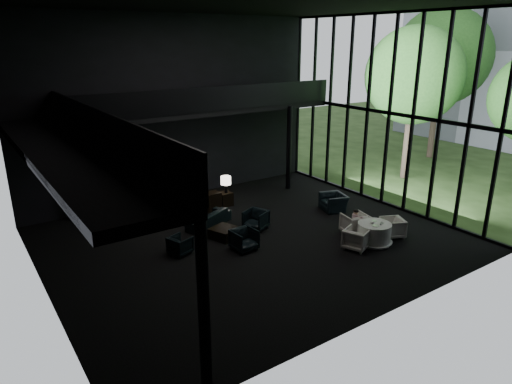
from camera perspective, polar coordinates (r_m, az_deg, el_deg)
floor at (r=16.77m, az=-0.43°, el=-5.86°), size 14.00×12.00×0.02m
ceiling at (r=15.32m, az=-0.51°, el=22.55°), size 14.00×12.00×0.02m
wall_back at (r=20.74m, az=-9.92°, el=10.14°), size 14.00×0.04×8.00m
wall_front at (r=11.22m, az=16.95°, el=2.62°), size 14.00×0.04×8.00m
wall_left at (r=13.09m, az=-26.83°, el=3.62°), size 0.04×12.00×8.00m
curtain_wall at (r=20.22m, az=16.32°, el=9.47°), size 0.20×12.00×8.00m
mezzanine_left at (r=13.25m, az=-22.58°, el=4.36°), size 2.00×12.00×0.25m
mezzanine_back at (r=20.29m, az=-6.11°, el=10.12°), size 12.00×2.00×0.25m
railing_left at (r=13.36m, az=-18.71°, el=7.55°), size 0.06×12.00×1.00m
railing_back at (r=19.35m, az=-4.73°, el=11.55°), size 12.00×0.06×1.00m
column_sw at (r=9.23m, az=-6.56°, el=-13.79°), size 0.24×0.24×4.00m
column_nw at (r=19.35m, az=-22.74°, el=2.31°), size 0.24×0.24×4.00m
column_ne at (r=21.91m, az=4.13°, el=5.47°), size 0.24×0.24×4.00m
tree_near at (r=24.49m, az=19.16°, el=13.57°), size 4.80×4.80×7.65m
tree_far at (r=29.68m, az=22.19°, el=15.39°), size 5.60×5.60×8.80m
console at (r=19.17m, az=-7.77°, el=-1.62°), size 2.40×0.54×0.76m
bronze_urn at (r=18.86m, az=-7.89°, el=1.15°), size 0.74×0.74×1.38m
side_table_left at (r=18.69m, az=-12.27°, el=-2.77°), size 0.50×0.50×0.55m
table_lamp_left at (r=18.56m, az=-12.59°, el=-0.51°), size 0.39×0.39×0.65m
side_table_right at (r=20.03m, az=-3.87°, el=-0.85°), size 0.54×0.54×0.60m
table_lamp_right at (r=19.70m, az=-3.80°, el=1.37°), size 0.44×0.44×0.74m
sofa at (r=17.85m, az=-5.93°, el=-3.07°), size 2.02×1.35×0.77m
lounge_armchair_west at (r=15.76m, az=-9.45°, el=-6.57°), size 0.73×0.75×0.62m
lounge_armchair_east at (r=17.46m, az=-0.02°, el=-3.30°), size 1.07×1.10×0.87m
lounge_armchair_south at (r=15.78m, az=-1.50°, el=-5.79°), size 0.87×0.82×0.85m
window_armchair at (r=19.63m, az=9.69°, el=-0.94°), size 0.98×1.24×0.95m
coffee_table at (r=16.83m, az=-4.01°, el=-5.10°), size 1.12×1.12×0.39m
dining_table at (r=16.85m, az=14.52°, el=-5.16°), size 1.33×1.33×0.75m
dining_chair_north at (r=17.41m, az=12.26°, el=-3.63°), size 1.11×1.06×0.97m
dining_chair_east at (r=17.53m, az=16.67°, el=-4.15°), size 0.99×1.01×0.80m
dining_chair_west at (r=16.23m, az=12.46°, el=-5.54°), size 1.02×1.05×0.85m
child at (r=17.20m, az=12.35°, el=-3.04°), size 0.26×0.26×0.56m
plate_a at (r=16.48m, az=14.71°, el=-4.09°), size 0.27×0.27×0.02m
plate_b at (r=16.88m, az=14.56°, el=-3.53°), size 0.23×0.23×0.01m
saucer at (r=16.80m, az=15.48°, el=-3.73°), size 0.16×0.16×0.01m
coffee_cup at (r=16.73m, az=15.44°, el=-3.66°), size 0.12×0.12×0.07m
cereal_bowl at (r=16.65m, az=14.32°, el=-3.70°), size 0.15×0.15×0.08m
cream_pot at (r=16.59m, az=15.32°, el=-3.89°), size 0.08×0.08×0.07m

